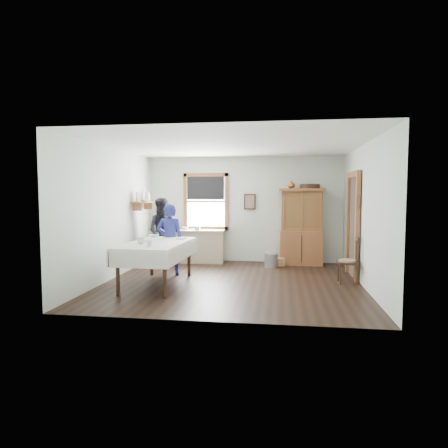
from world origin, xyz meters
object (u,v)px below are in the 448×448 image
at_px(spindle_chair, 348,260).
at_px(woman_blue, 170,242).
at_px(wicker_basket, 277,262).
at_px(work_counter, 196,246).
at_px(dining_table, 157,264).
at_px(china_hutch, 301,227).
at_px(pail, 271,260).
at_px(figure_dark, 164,234).

bearing_deg(spindle_chair, woman_blue, 176.51).
bearing_deg(wicker_basket, work_counter, 173.15).
relative_size(dining_table, spindle_chair, 2.26).
relative_size(work_counter, china_hutch, 0.78).
height_order(work_counter, woman_blue, woman_blue).
bearing_deg(china_hutch, dining_table, -136.25).
bearing_deg(wicker_basket, pail, -124.09).
height_order(china_hutch, wicker_basket, china_hutch).
bearing_deg(work_counter, dining_table, -97.28).
xyz_separation_m(work_counter, woman_blue, (-0.22, -1.67, 0.29)).
height_order(spindle_chair, wicker_basket, spindle_chair).
bearing_deg(dining_table, pail, 45.34).
relative_size(china_hutch, pail, 5.60).
bearing_deg(pail, work_counter, 166.32).
distance_m(spindle_chair, pail, 2.16).
height_order(china_hutch, figure_dark, china_hutch).
bearing_deg(pail, spindle_chair, -44.46).
bearing_deg(china_hutch, spindle_chair, -67.61).
xyz_separation_m(spindle_chair, figure_dark, (-4.12, 1.36, 0.31)).
distance_m(dining_table, spindle_chair, 3.71).
distance_m(china_hutch, figure_dark, 3.39).
relative_size(wicker_basket, woman_blue, 0.23).
relative_size(pail, figure_dark, 0.22).
bearing_deg(woman_blue, wicker_basket, -156.55).
distance_m(work_counter, dining_table, 2.63).
distance_m(china_hutch, pail, 1.18).
xyz_separation_m(dining_table, pail, (2.13, 2.15, -0.25)).
bearing_deg(spindle_chair, dining_table, -168.70).
xyz_separation_m(pail, figure_dark, (-2.60, -0.14, 0.60)).
xyz_separation_m(dining_table, wicker_basket, (2.28, 2.37, -0.32)).
distance_m(work_counter, wicker_basket, 2.11).
bearing_deg(china_hutch, woman_blue, -148.45).
distance_m(pail, figure_dark, 2.67).
bearing_deg(pail, woman_blue, -150.73).
relative_size(woman_blue, figure_dark, 0.93).
xyz_separation_m(spindle_chair, pail, (-1.53, 1.50, -0.29)).
height_order(dining_table, spindle_chair, spindle_chair).
xyz_separation_m(work_counter, wicker_basket, (2.07, -0.25, -0.32)).
relative_size(china_hutch, figure_dark, 1.23).
bearing_deg(figure_dark, pail, 1.35).
distance_m(dining_table, wicker_basket, 3.30).
height_order(dining_table, pail, dining_table).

